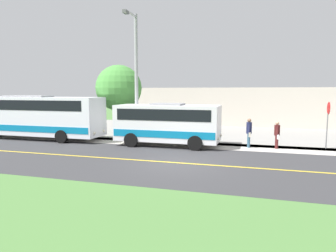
{
  "coord_description": "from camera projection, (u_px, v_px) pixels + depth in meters",
  "views": [
    {
      "loc": [
        14.09,
        3.69,
        3.53
      ],
      "look_at": [
        -3.5,
        -1.41,
        1.4
      ],
      "focal_mm": 32.15,
      "sensor_mm": 36.0,
      "label": 1
    }
  ],
  "objects": [
    {
      "name": "sidewalk",
      "position": [
        196.0,
        145.0,
        19.83
      ],
      "size": [
        2.4,
        100.0,
        0.01
      ],
      "primitive_type": "cube",
      "color": "#B2ADA3",
      "rests_on": "ground"
    },
    {
      "name": "street_light_pole",
      "position": [
        136.0,
        74.0,
        20.11
      ],
      "size": [
        1.97,
        0.24,
        8.58
      ],
      "color": "#9E9EA3",
      "rests_on": "ground"
    },
    {
      "name": "ground_plane",
      "position": [
        176.0,
        163.0,
        14.87
      ],
      "size": [
        120.0,
        120.0,
        0.0
      ],
      "primitive_type": "plane",
      "color": "#477238"
    },
    {
      "name": "road_surface",
      "position": [
        176.0,
        163.0,
        14.87
      ],
      "size": [
        8.0,
        100.0,
        0.01
      ],
      "primitive_type": "cube",
      "color": "#333335",
      "rests_on": "ground"
    },
    {
      "name": "shuttle_bus_front",
      "position": [
        168.0,
        122.0,
        19.53
      ],
      "size": [
        2.78,
        6.76,
        2.75
      ],
      "color": "white",
      "rests_on": "ground"
    },
    {
      "name": "stop_sign",
      "position": [
        328.0,
        117.0,
        18.26
      ],
      "size": [
        0.76,
        0.07,
        2.88
      ],
      "color": "slate",
      "rests_on": "ground"
    },
    {
      "name": "pedestrian_waiting",
      "position": [
        249.0,
        132.0,
        18.85
      ],
      "size": [
        0.72,
        0.34,
        1.83
      ],
      "color": "#335972",
      "rests_on": "ground"
    },
    {
      "name": "commercial_building",
      "position": [
        237.0,
        105.0,
        34.59
      ],
      "size": [
        10.0,
        20.58,
        3.88
      ],
      "primitive_type": "cube",
      "color": "beige",
      "rests_on": "ground"
    },
    {
      "name": "parking_lot_surface",
      "position": [
        246.0,
        132.0,
        25.87
      ],
      "size": [
        14.0,
        36.0,
        0.01
      ],
      "primitive_type": "cube",
      "color": "gray",
      "rests_on": "ground"
    },
    {
      "name": "tree_curbside",
      "position": [
        119.0,
        88.0,
        23.3
      ],
      "size": [
        3.56,
        3.56,
        5.54
      ],
      "color": "brown",
      "rests_on": "ground"
    },
    {
      "name": "pedestrian_with_bags",
      "position": [
        277.0,
        134.0,
        18.51
      ],
      "size": [
        0.72,
        0.34,
        1.68
      ],
      "color": "#4C1919",
      "rests_on": "ground"
    },
    {
      "name": "road_centre_line",
      "position": [
        176.0,
        163.0,
        14.87
      ],
      "size": [
        0.16,
        100.0,
        0.0
      ],
      "primitive_type": "cube",
      "color": "gold",
      "rests_on": "ground"
    },
    {
      "name": "transit_bus_rear",
      "position": [
        29.0,
        115.0,
        22.4
      ],
      "size": [
        2.61,
        11.63,
        3.22
      ],
      "color": "white",
      "rests_on": "ground"
    }
  ]
}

